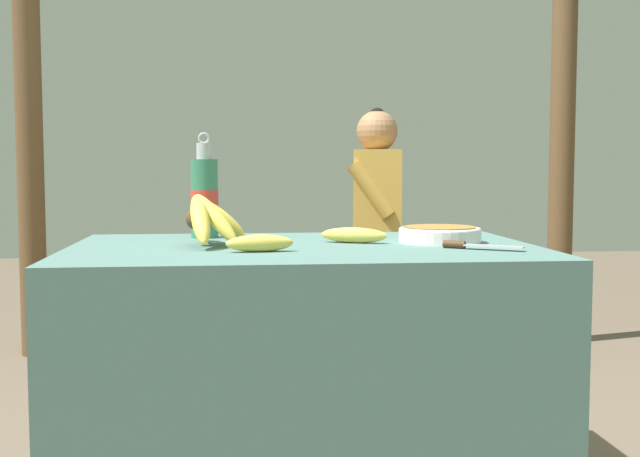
{
  "coord_description": "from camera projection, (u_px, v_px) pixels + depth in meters",
  "views": [
    {
      "loc": [
        -0.18,
        -2.06,
        0.91
      ],
      "look_at": [
        0.05,
        0.05,
        0.74
      ],
      "focal_mm": 45.0,
      "sensor_mm": 36.0,
      "label": 1
    }
  ],
  "objects": [
    {
      "name": "market_counter",
      "position": [
        304.0,
        378.0,
        2.1
      ],
      "size": [
        1.2,
        0.79,
        0.7
      ],
      "color": "#4C706B",
      "rests_on": "ground_plane"
    },
    {
      "name": "banana_bunch_ripe",
      "position": [
        209.0,
        219.0,
        2.06
      ],
      "size": [
        0.17,
        0.31,
        0.15
      ],
      "color": "#4C381E",
      "rests_on": "market_counter"
    },
    {
      "name": "serving_bowl",
      "position": [
        440.0,
        234.0,
        2.15
      ],
      "size": [
        0.22,
        0.22,
        0.04
      ],
      "color": "white",
      "rests_on": "market_counter"
    },
    {
      "name": "water_bottle",
      "position": [
        205.0,
        196.0,
        2.29
      ],
      "size": [
        0.08,
        0.08,
        0.3
      ],
      "color": "#337556",
      "rests_on": "market_counter"
    },
    {
      "name": "loose_banana_front",
      "position": [
        260.0,
        243.0,
        1.92
      ],
      "size": [
        0.17,
        0.06,
        0.04
      ],
      "rotation": [
        0.0,
        0.0,
        0.1
      ],
      "color": "#E0C64C",
      "rests_on": "market_counter"
    },
    {
      "name": "loose_banana_side",
      "position": [
        354.0,
        235.0,
        2.14
      ],
      "size": [
        0.18,
        0.11,
        0.04
      ],
      "rotation": [
        0.0,
        0.0,
        -0.42
      ],
      "color": "#E0C64C",
      "rests_on": "market_counter"
    },
    {
      "name": "knife",
      "position": [
        471.0,
        245.0,
        1.99
      ],
      "size": [
        0.18,
        0.13,
        0.02
      ],
      "rotation": [
        0.0,
        0.0,
        -0.58
      ],
      "color": "#BCBCC1",
      "rests_on": "market_counter"
    },
    {
      "name": "wooden_bench",
      "position": [
        314.0,
        283.0,
        3.53
      ],
      "size": [
        1.86,
        0.32,
        0.46
      ],
      "color": "brown",
      "rests_on": "ground_plane"
    },
    {
      "name": "seated_vendor",
      "position": [
        366.0,
        220.0,
        3.51
      ],
      "size": [
        0.43,
        0.41,
        1.16
      ],
      "rotation": [
        0.0,
        0.0,
        3.0
      ],
      "color": "#473828",
      "rests_on": "ground_plane"
    },
    {
      "name": "banana_bunch_green",
      "position": [
        203.0,
        256.0,
        3.47
      ],
      "size": [
        0.17,
        0.26,
        0.12
      ],
      "color": "#4C381E",
      "rests_on": "wooden_bench"
    },
    {
      "name": "support_post_near",
      "position": [
        27.0,
        61.0,
        3.75
      ],
      "size": [
        0.12,
        0.12,
        2.78
      ],
      "color": "brown",
      "rests_on": "ground_plane"
    },
    {
      "name": "support_post_far",
      "position": [
        564.0,
        69.0,
        4.02
      ],
      "size": [
        0.12,
        0.12,
        2.78
      ],
      "color": "brown",
      "rests_on": "ground_plane"
    }
  ]
}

